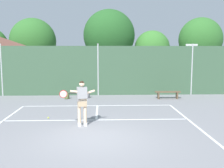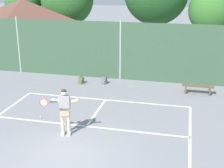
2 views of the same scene
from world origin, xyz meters
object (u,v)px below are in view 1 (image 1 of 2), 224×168
Objects in this scene: tennis_player at (82,99)px; tennis_ball at (48,118)px; backpack_olive at (67,96)px; backpack_grey at (87,95)px; basketball_hoop at (191,60)px; courtside_bench at (168,93)px.

tennis_player is 28.10× the size of tennis_ball.
tennis_player reaches higher than backpack_olive.
tennis_ball is 0.14× the size of backpack_grey.
basketball_hoop reaches higher than backpack_grey.
tennis_player is at bearing -76.75° from backpack_olive.
basketball_hoop is 1.91× the size of tennis_player.
tennis_ball is at bearing -139.15° from basketball_hoop.
courtside_bench is at bearing 34.70° from tennis_ball.
tennis_player is 7.71m from courtside_bench.
tennis_ball is at bearing 143.31° from tennis_player.
basketball_hoop is at bearing 20.43° from backpack_grey.
courtside_bench reaches higher than backpack_olive.
tennis_player is at bearing -88.83° from backpack_grey.
tennis_player is 4.01× the size of backpack_olive.
backpack_olive is 1.00× the size of backpack_grey.
basketball_hoop is 53.79× the size of tennis_ball.
backpack_olive is at bearing -167.72° from backpack_grey.
courtside_bench is (5.01, 5.80, -0.75)m from tennis_player.
tennis_ball is 0.04× the size of courtside_bench.
basketball_hoop is at bearing 50.40° from tennis_player.
basketball_hoop is 12.40m from tennis_ball.
tennis_player is 6.26m from backpack_olive.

